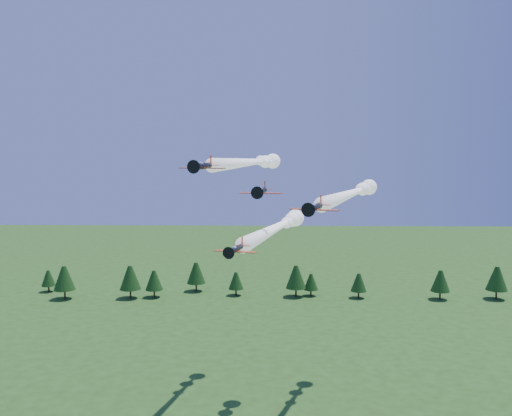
{
  "coord_description": "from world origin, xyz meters",
  "views": [
    {
      "loc": [
        2.28,
        -92.6,
        53.38
      ],
      "look_at": [
        0.2,
        0.0,
        43.69
      ],
      "focal_mm": 40.0,
      "sensor_mm": 36.0,
      "label": 1
    }
  ],
  "objects_px": {
    "plane_lead": "(278,227)",
    "plane_right": "(353,193)",
    "plane_left": "(251,162)",
    "plane_slot": "(261,191)"
  },
  "relations": [
    {
      "from": "plane_left",
      "to": "plane_slot",
      "type": "height_order",
      "value": "plane_left"
    },
    {
      "from": "plane_left",
      "to": "plane_right",
      "type": "distance_m",
      "value": 22.92
    },
    {
      "from": "plane_lead",
      "to": "plane_right",
      "type": "relative_size",
      "value": 0.85
    },
    {
      "from": "plane_lead",
      "to": "plane_slot",
      "type": "height_order",
      "value": "plane_slot"
    },
    {
      "from": "plane_right",
      "to": "plane_slot",
      "type": "xyz_separation_m",
      "value": [
        -18.65,
        -17.2,
        1.66
      ]
    },
    {
      "from": "plane_right",
      "to": "plane_lead",
      "type": "bearing_deg",
      "value": -132.48
    },
    {
      "from": "plane_left",
      "to": "plane_slot",
      "type": "xyz_separation_m",
      "value": [
        2.48,
        -23.55,
        -4.57
      ]
    },
    {
      "from": "plane_right",
      "to": "plane_slot",
      "type": "bearing_deg",
      "value": -118.06
    },
    {
      "from": "plane_left",
      "to": "plane_right",
      "type": "height_order",
      "value": "plane_left"
    },
    {
      "from": "plane_slot",
      "to": "plane_right",
      "type": "bearing_deg",
      "value": 51.95
    }
  ]
}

